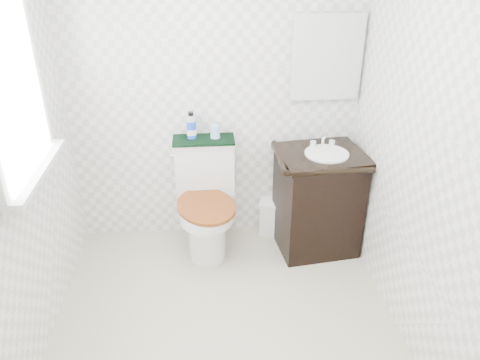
{
  "coord_description": "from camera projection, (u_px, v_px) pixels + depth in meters",
  "views": [
    {
      "loc": [
        -0.09,
        -2.16,
        2.25
      ],
      "look_at": [
        0.15,
        0.75,
        0.7
      ],
      "focal_mm": 35.0,
      "sensor_mm": 36.0,
      "label": 1
    }
  ],
  "objects": [
    {
      "name": "soap_bar",
      "position": [
        314.0,
        145.0,
        3.53
      ],
      "size": [
        0.07,
        0.04,
        0.02
      ],
      "primitive_type": "ellipsoid",
      "color": "#17736B",
      "rests_on": "vanity"
    },
    {
      "name": "towel",
      "position": [
        204.0,
        140.0,
        3.5
      ],
      "size": [
        0.46,
        0.22,
        0.02
      ],
      "primitive_type": "cube",
      "color": "black",
      "rests_on": "toilet"
    },
    {
      "name": "wall_back",
      "position": [
        215.0,
        93.0,
        3.45
      ],
      "size": [
        2.4,
        0.0,
        2.4
      ],
      "primitive_type": "plane",
      "rotation": [
        1.57,
        0.0,
        0.0
      ],
      "color": "white",
      "rests_on": "ground"
    },
    {
      "name": "wall_right",
      "position": [
        430.0,
        156.0,
        2.48
      ],
      "size": [
        0.0,
        2.4,
        2.4
      ],
      "primitive_type": "plane",
      "rotation": [
        1.57,
        0.0,
        -1.57
      ],
      "color": "white",
      "rests_on": "ground"
    },
    {
      "name": "window",
      "position": [
        9.0,
        88.0,
        2.37
      ],
      "size": [
        0.02,
        0.7,
        0.9
      ],
      "primitive_type": "cube",
      "color": "white",
      "rests_on": "wall_left"
    },
    {
      "name": "floor",
      "position": [
        226.0,
        334.0,
        2.96
      ],
      "size": [
        2.4,
        2.4,
        0.0
      ],
      "primitive_type": "plane",
      "color": "beige",
      "rests_on": "ground"
    },
    {
      "name": "toilet",
      "position": [
        206.0,
        205.0,
        3.62
      ],
      "size": [
        0.52,
        0.69,
        0.87
      ],
      "color": "white",
      "rests_on": "floor"
    },
    {
      "name": "vanity",
      "position": [
        318.0,
        199.0,
        3.61
      ],
      "size": [
        0.68,
        0.61,
        0.92
      ],
      "color": "black",
      "rests_on": "floor"
    },
    {
      "name": "cup",
      "position": [
        215.0,
        132.0,
        3.5
      ],
      "size": [
        0.08,
        0.08,
        0.09
      ],
      "primitive_type": "cone",
      "color": "#91C7EE",
      "rests_on": "towel"
    },
    {
      "name": "mirror",
      "position": [
        327.0,
        58.0,
        3.37
      ],
      "size": [
        0.5,
        0.02,
        0.6
      ],
      "primitive_type": "cube",
      "color": "silver",
      "rests_on": "wall_back"
    },
    {
      "name": "mouthwash_bottle",
      "position": [
        191.0,
        126.0,
        3.47
      ],
      "size": [
        0.07,
        0.07,
        0.2
      ],
      "color": "blue",
      "rests_on": "towel"
    },
    {
      "name": "wall_front",
      "position": [
        245.0,
        346.0,
        1.34
      ],
      "size": [
        2.4,
        0.0,
        2.4
      ],
      "primitive_type": "plane",
      "rotation": [
        -1.57,
        0.0,
        0.0
      ],
      "color": "white",
      "rests_on": "ground"
    },
    {
      "name": "wall_left",
      "position": [
        1.0,
        172.0,
        2.31
      ],
      "size": [
        0.0,
        2.4,
        2.4
      ],
      "primitive_type": "plane",
      "rotation": [
        1.57,
        0.0,
        1.57
      ],
      "color": "white",
      "rests_on": "ground"
    },
    {
      "name": "trash_bin",
      "position": [
        272.0,
        217.0,
        3.89
      ],
      "size": [
        0.25,
        0.22,
        0.31
      ],
      "color": "white",
      "rests_on": "floor"
    }
  ]
}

